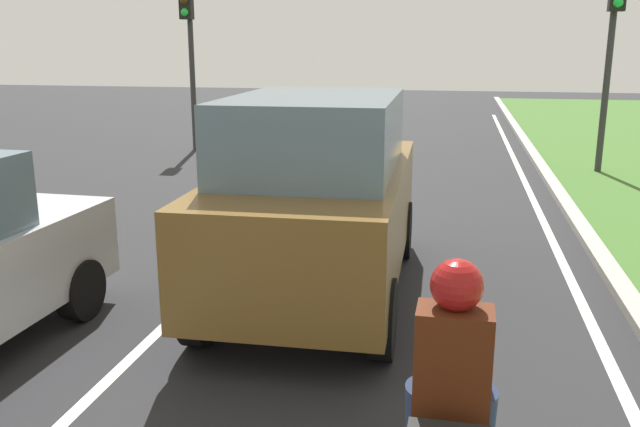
# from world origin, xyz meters

# --- Properties ---
(ground_plane) EXTENTS (60.00, 60.00, 0.00)m
(ground_plane) POSITION_xyz_m (0.00, 14.00, 0.00)
(ground_plane) COLOR #262628
(lane_line_center) EXTENTS (0.12, 32.00, 0.01)m
(lane_line_center) POSITION_xyz_m (-0.70, 14.00, 0.00)
(lane_line_center) COLOR silver
(lane_line_center) RESTS_ON ground
(lane_line_right_edge) EXTENTS (0.12, 32.00, 0.01)m
(lane_line_right_edge) POSITION_xyz_m (3.60, 14.00, 0.00)
(lane_line_right_edge) COLOR silver
(lane_line_right_edge) RESTS_ON ground
(curb_right) EXTENTS (0.24, 48.00, 0.12)m
(curb_right) POSITION_xyz_m (4.10, 14.00, 0.06)
(curb_right) COLOR #9E9B93
(curb_right) RESTS_ON ground
(car_suv_ahead) EXTENTS (2.05, 4.54, 2.28)m
(car_suv_ahead) POSITION_xyz_m (0.66, 9.10, 1.17)
(car_suv_ahead) COLOR brown
(car_suv_ahead) RESTS_ON ground
(rider_person) EXTENTS (0.50, 0.40, 1.16)m
(rider_person) POSITION_xyz_m (2.17, 5.29, 1.19)
(rider_person) COLOR #4C1E0C
(rider_person) RESTS_ON ground
(traffic_light_near_right) EXTENTS (0.32, 0.50, 4.63)m
(traffic_light_near_right) POSITION_xyz_m (5.26, 17.43, 3.11)
(traffic_light_near_right) COLOR #2D2D2D
(traffic_light_near_right) RESTS_ON ground
(traffic_light_overhead_left) EXTENTS (0.32, 0.50, 4.43)m
(traffic_light_overhead_left) POSITION_xyz_m (-4.77, 18.97, 3.06)
(traffic_light_overhead_left) COLOR #2D2D2D
(traffic_light_overhead_left) RESTS_ON ground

